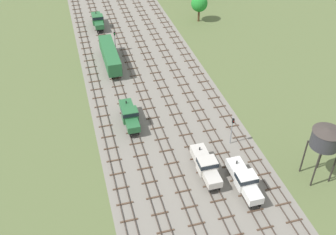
% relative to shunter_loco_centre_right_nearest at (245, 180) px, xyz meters
% --- Properties ---
extents(ground_plane, '(480.00, 480.00, 0.00)m').
position_rel_shunter_loco_centre_right_nearest_xyz_m(ground_plane, '(-6.37, 29.43, -2.01)').
color(ground_plane, '#5B6B3D').
extents(ballast_bed, '(25.22, 176.00, 0.01)m').
position_rel_shunter_loco_centre_right_nearest_xyz_m(ballast_bed, '(-6.37, 29.43, -2.01)').
color(ballast_bed, gray).
rests_on(ballast_bed, ground).
extents(track_far_left, '(2.40, 126.00, 0.29)m').
position_rel_shunter_loco_centre_right_nearest_xyz_m(track_far_left, '(-16.98, 30.43, -1.87)').
color(track_far_left, '#47382D').
rests_on(track_far_left, ground).
extents(track_left, '(2.40, 126.00, 0.29)m').
position_rel_shunter_loco_centre_right_nearest_xyz_m(track_left, '(-12.73, 30.43, -1.87)').
color(track_left, '#47382D').
rests_on(track_left, ground).
extents(track_centre_left, '(2.40, 126.00, 0.29)m').
position_rel_shunter_loco_centre_right_nearest_xyz_m(track_centre_left, '(-8.49, 30.43, -1.87)').
color(track_centre_left, '#47382D').
rests_on(track_centre_left, ground).
extents(track_centre, '(2.40, 126.00, 0.29)m').
position_rel_shunter_loco_centre_right_nearest_xyz_m(track_centre, '(-4.24, 30.43, -1.87)').
color(track_centre, '#47382D').
rests_on(track_centre, ground).
extents(track_centre_right, '(2.40, 126.00, 0.29)m').
position_rel_shunter_loco_centre_right_nearest_xyz_m(track_centre_right, '(-0.00, 30.43, -1.87)').
color(track_centre_right, '#47382D').
rests_on(track_centre_right, ground).
extents(track_right, '(2.40, 126.00, 0.29)m').
position_rel_shunter_loco_centre_right_nearest_xyz_m(track_right, '(4.24, 30.43, -1.87)').
color(track_right, '#47382D').
rests_on(track_right, ground).
extents(shunter_loco_centre_right_nearest, '(2.74, 8.46, 3.10)m').
position_rel_shunter_loco_centre_right_nearest_xyz_m(shunter_loco_centre_right_nearest, '(0.00, 0.00, 0.00)').
color(shunter_loco_centre_right_nearest, white).
rests_on(shunter_loco_centre_right_nearest, ground).
extents(shunter_loco_centre_near, '(2.74, 8.46, 3.10)m').
position_rel_shunter_loco_centre_right_nearest_xyz_m(shunter_loco_centre_near, '(-4.24, 4.27, 0.00)').
color(shunter_loco_centre_near, beige).
rests_on(shunter_loco_centre_near, ground).
extents(shunter_loco_left_mid, '(2.74, 8.46, 3.10)m').
position_rel_shunter_loco_centre_right_nearest_xyz_m(shunter_loco_left_mid, '(-12.73, 19.39, 0.00)').
color(shunter_loco_left_mid, '#286638').
rests_on(shunter_loco_left_mid, ground).
extents(freight_boxcar_left_midfar, '(2.87, 14.00, 3.60)m').
position_rel_shunter_loco_centre_right_nearest_xyz_m(freight_boxcar_left_midfar, '(-12.73, 40.77, 0.44)').
color(freight_boxcar_left_midfar, '#286638').
rests_on(freight_boxcar_left_midfar, ground).
extents(shunter_loco_left_far, '(2.74, 8.46, 3.10)m').
position_rel_shunter_loco_centre_right_nearest_xyz_m(shunter_loco_left_far, '(-12.73, 60.61, 0.00)').
color(shunter_loco_left_far, '#286638').
rests_on(shunter_loco_left_far, ground).
extents(water_tower, '(4.22, 4.22, 9.19)m').
position_rel_shunter_loco_centre_right_nearest_xyz_m(water_tower, '(11.34, -0.43, 5.53)').
color(water_tower, '#2D2826').
rests_on(water_tower, ground).
extents(signal_post_nearest, '(0.28, 0.47, 4.92)m').
position_rel_shunter_loco_centre_right_nearest_xyz_m(signal_post_nearest, '(-10.61, 46.75, 1.14)').
color(signal_post_nearest, gray).
rests_on(signal_post_nearest, ground).
extents(signal_post_near, '(0.28, 0.47, 5.35)m').
position_rel_shunter_loco_centre_right_nearest_xyz_m(signal_post_near, '(2.12, 9.85, 1.39)').
color(signal_post_near, gray).
rests_on(signal_post_near, ground).
extents(lineside_tree_0, '(4.23, 4.23, 6.91)m').
position_rel_shunter_loco_centre_right_nearest_xyz_m(lineside_tree_0, '(13.10, 57.42, 2.75)').
color(lineside_tree_0, '#4C331E').
rests_on(lineside_tree_0, ground).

